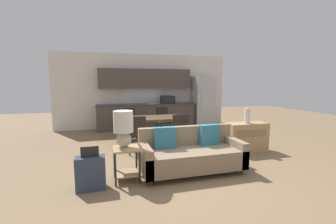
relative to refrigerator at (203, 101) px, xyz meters
The scene contains 15 objects.
ground_plane 4.84m from the refrigerator, 117.33° to the right, with size 20.00×20.00×0.00m, color #7F6647.
wall_back 2.26m from the refrigerator, 169.30° to the left, with size 6.40×0.07×2.70m.
kitchen_counter 2.17m from the refrigerator, behind, with size 3.53×0.65×2.15m.
refrigerator is the anchor object (origin of this frame).
dining_table 3.16m from the refrigerator, 140.04° to the right, with size 1.65×0.88×0.73m.
couch 4.67m from the refrigerator, 117.24° to the right, with size 1.88×0.80×0.84m.
side_table 5.39m from the refrigerator, 128.22° to the right, with size 0.43×0.43×0.57m.
table_lamp 5.38m from the refrigerator, 128.55° to the right, with size 0.33×0.33×0.63m.
credenza 3.43m from the refrigerator, 96.51° to the right, with size 0.99×0.41×0.71m.
vase 3.44m from the refrigerator, 97.07° to the right, with size 0.14×0.14×0.38m.
dining_chair_far_right 2.28m from the refrigerator, 147.70° to the right, with size 0.47×0.47×0.91m.
dining_chair_far_left 3.23m from the refrigerator, 157.06° to the right, with size 0.45×0.45×0.91m.
dining_chair_near_left 4.11m from the refrigerator, 136.14° to the right, with size 0.45×0.45×0.91m.
dining_chair_near_right 3.41m from the refrigerator, 124.02° to the right, with size 0.45×0.45×0.91m.
suitcase 5.90m from the refrigerator, 131.44° to the right, with size 0.44×0.22×0.69m.
Camera 1 is at (-1.45, -3.70, 1.65)m, focal length 24.00 mm.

